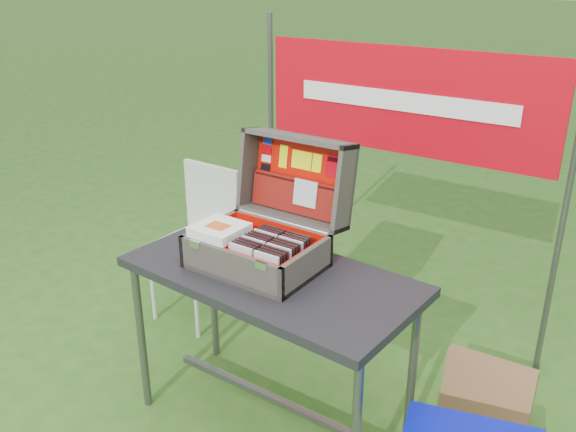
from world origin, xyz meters
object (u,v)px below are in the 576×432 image
Objects in this scene: table at (272,350)px; cardboard_box at (485,401)px; suitcase at (264,207)px; chair at (192,247)px.

table is 3.11× the size of cardboard_box.
suitcase reaches higher than table.
table is at bearing -39.98° from suitcase.
table is 1.38× the size of chair.
suitcase is at bearing -25.13° from chair.
table is 2.31× the size of suitcase.
chair reaches higher than cardboard_box.
chair is (-0.84, 0.42, -0.57)m from suitcase.
suitcase is (-0.08, 0.07, 0.63)m from table.
suitcase is at bearing -160.89° from cardboard_box.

